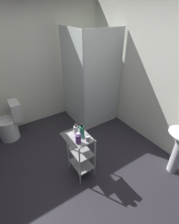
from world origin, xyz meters
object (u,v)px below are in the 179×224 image
at_px(storage_cart, 81,152).
at_px(conditioner_bottle_purple, 78,139).
at_px(toilet, 10,124).
at_px(rinse_cup, 88,138).
at_px(bath_mat, 74,138).
at_px(body_wash_bottle_green, 82,132).
at_px(lotion_bottle_white, 76,130).
at_px(shower_stall, 89,101).

bearing_deg(storage_cart, conditioner_bottle_purple, -42.87).
distance_m(storage_cart, conditioner_bottle_purple, 0.40).
height_order(toilet, rinse_cup, rinse_cup).
distance_m(storage_cart, bath_mat, 0.95).
xyz_separation_m(body_wash_bottle_green, rinse_cup, (0.11, 0.03, -0.05)).
bearing_deg(conditioner_bottle_purple, storage_cart, 137.13).
distance_m(rinse_cup, bath_mat, 1.23).
relative_size(lotion_bottle_white, bath_mat, 0.30).
distance_m(shower_stall, lotion_bottle_white, 1.57).
xyz_separation_m(toilet, conditioner_bottle_purple, (1.63, 0.64, 0.50)).
bearing_deg(conditioner_bottle_purple, body_wash_bottle_green, 126.58).
bearing_deg(storage_cart, bath_mat, 158.95).
bearing_deg(bath_mat, rinse_cup, -16.01).
relative_size(shower_stall, lotion_bottle_white, 11.06).
xyz_separation_m(storage_cart, bath_mat, (-0.79, 0.31, -0.43)).
height_order(conditioner_bottle_purple, bath_mat, conditioner_bottle_purple).
bearing_deg(lotion_bottle_white, bath_mat, 155.32).
relative_size(storage_cart, bath_mat, 1.23).
height_order(lotion_bottle_white, bath_mat, lotion_bottle_white).
distance_m(lotion_bottle_white, rinse_cup, 0.22).
bearing_deg(conditioner_bottle_purple, bath_mat, 156.15).
height_order(shower_stall, rinse_cup, shower_stall).
bearing_deg(bath_mat, body_wash_bottle_green, -19.66).
xyz_separation_m(body_wash_bottle_green, bath_mat, (-0.81, 0.29, -0.83)).
bearing_deg(body_wash_bottle_green, conditioner_bottle_purple, -53.42).
height_order(shower_stall, lotion_bottle_white, shower_stall).
xyz_separation_m(lotion_bottle_white, conditioner_bottle_purple, (0.17, -0.06, -0.00)).
bearing_deg(lotion_bottle_white, storage_cart, 17.22).
relative_size(conditioner_bottle_purple, rinse_cup, 1.86).
bearing_deg(shower_stall, toilet, -99.96).
bearing_deg(lotion_bottle_white, toilet, -154.31).
xyz_separation_m(rinse_cup, bath_mat, (-0.92, 0.26, -0.78)).
distance_m(shower_stall, storage_cart, 1.57).
bearing_deg(rinse_cup, lotion_bottle_white, -162.45).
distance_m(shower_stall, conditioner_bottle_purple, 1.73).
xyz_separation_m(toilet, rinse_cup, (1.66, 0.77, 0.47)).
height_order(lotion_bottle_white, body_wash_bottle_green, body_wash_bottle_green).
height_order(shower_stall, bath_mat, shower_stall).
bearing_deg(storage_cart, toilet, -154.71).
relative_size(toilet, rinse_cup, 8.57).
distance_m(conditioner_bottle_purple, body_wash_bottle_green, 0.13).
bearing_deg(bath_mat, shower_stall, 124.05).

